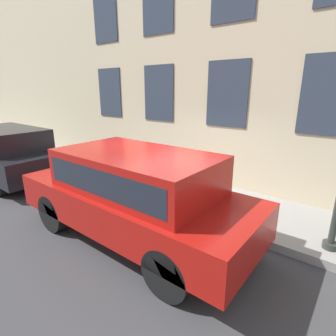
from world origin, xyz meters
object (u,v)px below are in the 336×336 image
fire_hydrant (174,184)px  parked_truck_charcoal_far (6,150)px  parked_truck_red_near (135,190)px  person (162,168)px

fire_hydrant → parked_truck_charcoal_far: 6.13m
parked_truck_red_near → parked_truck_charcoal_far: (0.06, 6.21, -0.08)m
person → parked_truck_red_near: size_ratio=0.24×
fire_hydrant → parked_truck_charcoal_far: (-1.71, 5.88, 0.38)m
parked_truck_red_near → parked_truck_charcoal_far: 6.22m
fire_hydrant → person: (0.13, 0.53, 0.29)m
person → parked_truck_red_near: (-1.90, -0.87, 0.18)m
parked_truck_red_near → person: bearing=24.5°
person → parked_truck_charcoal_far: size_ratio=0.24×
fire_hydrant → parked_truck_red_near: 1.86m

